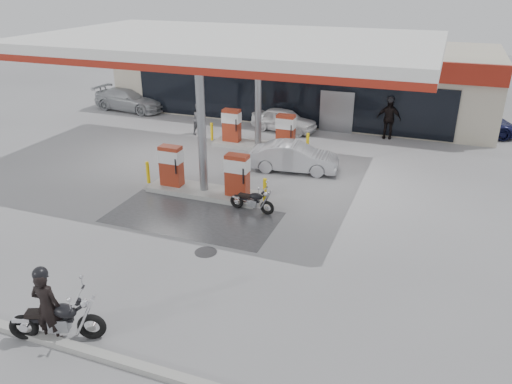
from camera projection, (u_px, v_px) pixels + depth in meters
ground at (180, 215)px, 17.75m from camera, size 90.00×90.00×0.00m
wet_patch at (192, 217)px, 17.59m from camera, size 6.00×3.00×0.00m
drain_cover at (206, 252)px, 15.39m from camera, size 0.70×0.70×0.01m
kerb at (36, 336)px, 11.73m from camera, size 28.00×0.25×0.15m
store_building at (303, 77)px, 30.58m from camera, size 22.00×8.22×4.00m
canopy at (232, 45)px, 19.90m from camera, size 16.00×10.02×5.51m
pump_island_near at (204, 177)px, 19.17m from camera, size 5.14×1.30×1.78m
pump_island_far at (258, 133)px, 24.31m from camera, size 5.14×1.30×1.78m
main_motorcycle at (59, 321)px, 11.56m from camera, size 2.16×1.11×1.16m
biker_main at (47, 306)px, 11.39m from camera, size 0.74×0.56×1.85m
parked_motorcycle at (253, 201)px, 17.87m from camera, size 1.75×0.67×0.90m
sedan_white at (284, 120)px, 26.93m from camera, size 3.77×1.98×1.22m
attendant at (199, 119)px, 26.31m from camera, size 0.87×0.97×1.66m
hatchback_silver at (294, 157)px, 21.47m from camera, size 3.90×1.80×1.24m
parked_car_left at (130, 99)px, 30.97m from camera, size 4.90×2.42×1.37m
parked_car_right at (475, 124)px, 26.27m from camera, size 4.52×2.57×1.19m
biker_walking at (388, 119)px, 25.59m from camera, size 1.20×0.51×2.05m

